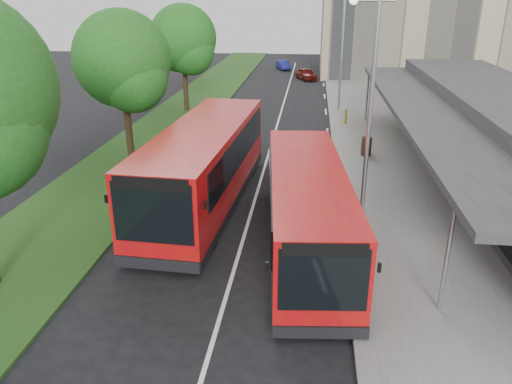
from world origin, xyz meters
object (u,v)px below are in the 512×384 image
Objects in this scene: tree_far at (183,43)px; lamp_post_near at (368,103)px; litter_bin at (366,146)px; lamp_post_far at (341,46)px; bollard at (346,117)px; car_near at (306,74)px; bus_second at (205,166)px; car_far at (283,65)px; bus_main at (307,210)px; tree_mid at (123,66)px.

tree_far is 0.95× the size of lamp_post_near.
lamp_post_far is at bearing 95.60° from litter_bin.
tree_far is 0.95× the size of lamp_post_far.
bollard is at bearing 95.82° from litter_bin.
tree_far reaches higher than car_near.
lamp_post_near is at bearing -12.83° from bus_second.
lamp_post_far is at bearing -94.10° from car_far.
car_far is at bearing 89.13° from car_near.
lamp_post_far is 5.89m from bollard.
bus_second is (-6.07, -18.25, -3.03)m from lamp_post_far.
lamp_post_near is at bearing 36.41° from bus_main.
lamp_post_far is at bearing 95.24° from bollard.
lamp_post_far is 0.78× the size of bus_main.
bus_second is at bearing 163.88° from lamp_post_near.
car_far is (-5.32, 21.76, -4.20)m from lamp_post_far.
tree_mid is at bearing 136.96° from bus_second.
litter_bin is 25.99m from car_near.
car_near is (8.57, 15.65, -4.31)m from tree_far.
lamp_post_near is 0.68× the size of bus_second.
bus_second reaches higher than car_far.
litter_bin is (2.98, 10.65, -0.83)m from bus_main.
bus_main reaches higher than litter_bin.
tree_far is at bearing 120.29° from lamp_post_near.
tree_mid is 15.06m from bollard.
lamp_post_far reaches higher than car_far.
lamp_post_near reaches higher than litter_bin.
tree_mid is at bearing -129.43° from car_near.
lamp_post_far reaches higher than car_near.
bollard is at bearing 37.17° from tree_mid.
car_near is 1.11× the size of car_far.
lamp_post_near is at bearing -100.57° from car_far.
lamp_post_near is 2.56× the size of car_far.
bollard is (0.39, 15.78, -4.09)m from lamp_post_near.
bus_main is 2.97× the size of car_near.
bus_main is (9.23, -20.74, -3.43)m from tree_far.
tree_far is 2.19× the size of car_near.
bus_main is 10.53× the size of litter_bin.
lamp_post_far is (11.13, 12.95, -0.16)m from tree_mid.
bus_main is 0.88× the size of bus_second.
bollard is at bearing -15.85° from tree_far.
lamp_post_far is 2.56× the size of car_far.
bollard is at bearing 77.29° from bus_main.
lamp_post_far is 8.37× the size of bollard.
lamp_post_far is at bearing 4.87° from tree_far.
car_near is at bearing 94.22° from lamp_post_near.
bus_main is (-1.90, -1.69, -3.25)m from lamp_post_near.
lamp_post_near is 20.00m from lamp_post_far.
tree_far is 16.40m from litter_bin.
bus_second reaches higher than car_near.
lamp_post_near is (11.13, -7.05, -0.16)m from tree_mid.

